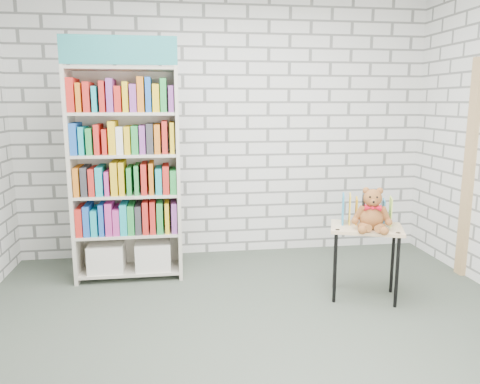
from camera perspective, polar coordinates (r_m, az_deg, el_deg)
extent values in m
plane|color=#414B3F|center=(3.61, 2.25, -17.01)|extent=(4.50, 4.50, 0.00)
cube|color=silver|center=(5.18, -1.67, 7.68)|extent=(4.50, 0.02, 2.80)
cube|color=silver|center=(1.31, 18.70, -2.43)|extent=(4.50, 0.02, 2.80)
cube|color=beige|center=(4.63, -19.64, 1.76)|extent=(0.03, 0.39, 2.01)
cube|color=beige|center=(4.54, -7.53, 2.13)|extent=(0.03, 0.39, 2.01)
cube|color=beige|center=(4.74, -13.45, 2.30)|extent=(1.01, 0.02, 2.01)
cube|color=teal|center=(4.35, -14.57, 16.42)|extent=(1.01, 0.02, 0.25)
cube|color=beige|center=(4.79, -13.14, -9.20)|extent=(0.94, 0.37, 0.03)
cube|color=beige|center=(4.68, -13.34, -4.82)|extent=(0.94, 0.37, 0.03)
cube|color=beige|center=(4.59, -13.55, -0.25)|extent=(0.94, 0.37, 0.03)
cube|color=beige|center=(4.53, -13.76, 4.47)|extent=(0.94, 0.37, 0.03)
cube|color=beige|center=(4.51, -13.98, 9.27)|extent=(0.94, 0.37, 0.03)
cube|color=beige|center=(4.52, -14.22, 14.36)|extent=(0.94, 0.37, 0.03)
cube|color=silver|center=(4.77, -15.92, -7.55)|extent=(0.34, 0.33, 0.27)
cube|color=silver|center=(4.73, -10.50, -7.47)|extent=(0.34, 0.33, 0.27)
cube|color=white|center=(4.63, -13.43, -3.09)|extent=(0.94, 0.33, 0.27)
cube|color=purple|center=(4.56, -13.64, 1.56)|extent=(0.94, 0.33, 0.27)
cube|color=#333338|center=(4.51, -13.86, 6.32)|extent=(0.94, 0.33, 0.27)
cube|color=red|center=(4.50, -14.08, 11.14)|extent=(0.94, 0.33, 0.27)
cube|color=tan|center=(4.16, 15.15, -4.27)|extent=(0.70, 0.59, 0.03)
cylinder|color=black|center=(4.10, 11.51, -9.06)|extent=(0.03, 0.03, 0.61)
cylinder|color=black|center=(4.40, 11.52, -7.65)|extent=(0.03, 0.03, 0.61)
cylinder|color=black|center=(4.13, 18.60, -9.25)|extent=(0.03, 0.03, 0.61)
cylinder|color=black|center=(4.43, 18.10, -7.84)|extent=(0.03, 0.03, 0.61)
cylinder|color=black|center=(4.01, 11.82, -4.56)|extent=(0.04, 0.04, 0.01)
cylinder|color=black|center=(4.04, 18.74, -4.78)|extent=(0.04, 0.04, 0.01)
cube|color=teal|center=(4.22, 12.44, -2.04)|extent=(0.07, 0.18, 0.25)
cube|color=yellow|center=(4.22, 13.22, -2.07)|extent=(0.07, 0.18, 0.25)
cube|color=gold|center=(4.22, 14.00, -2.10)|extent=(0.07, 0.18, 0.25)
cube|color=black|center=(4.22, 14.78, -2.12)|extent=(0.07, 0.18, 0.25)
cube|color=silver|center=(4.23, 15.56, -2.15)|extent=(0.07, 0.18, 0.25)
cube|color=#B95820|center=(4.23, 16.33, -2.18)|extent=(0.07, 0.18, 0.25)
cube|color=teal|center=(4.24, 17.11, -2.20)|extent=(0.07, 0.18, 0.25)
cube|color=#C4EE4F|center=(4.24, 17.88, -2.23)|extent=(0.07, 0.18, 0.25)
ellipsoid|color=brown|center=(4.07, 15.75, -2.93)|extent=(0.21, 0.18, 0.21)
sphere|color=brown|center=(4.03, 15.87, -0.72)|extent=(0.15, 0.15, 0.15)
sphere|color=brown|center=(4.03, 15.11, 0.19)|extent=(0.06, 0.06, 0.06)
sphere|color=brown|center=(4.04, 16.67, 0.13)|extent=(0.06, 0.06, 0.06)
sphere|color=brown|center=(3.97, 15.94, -1.18)|extent=(0.06, 0.06, 0.06)
sphere|color=black|center=(3.96, 15.59, -0.60)|extent=(0.02, 0.02, 0.02)
sphere|color=black|center=(3.97, 16.34, -0.63)|extent=(0.02, 0.02, 0.02)
sphere|color=black|center=(3.95, 15.98, -1.19)|extent=(0.02, 0.02, 0.02)
cylinder|color=brown|center=(4.03, 14.30, -2.54)|extent=(0.11, 0.11, 0.15)
cylinder|color=brown|center=(4.05, 17.28, -2.62)|extent=(0.12, 0.08, 0.15)
sphere|color=brown|center=(4.03, 13.85, -3.41)|extent=(0.06, 0.06, 0.06)
sphere|color=brown|center=(4.06, 17.68, -3.51)|extent=(0.06, 0.06, 0.06)
cylinder|color=brown|center=(3.98, 14.97, -4.18)|extent=(0.07, 0.16, 0.08)
cylinder|color=brown|center=(3.99, 16.70, -4.22)|extent=(0.15, 0.17, 0.08)
sphere|color=brown|center=(3.91, 14.68, -4.50)|extent=(0.07, 0.07, 0.07)
sphere|color=brown|center=(3.93, 17.18, -4.57)|extent=(0.07, 0.07, 0.07)
cone|color=red|center=(3.98, 15.39, -1.86)|extent=(0.07, 0.07, 0.06)
cone|color=red|center=(3.99, 16.40, -1.89)|extent=(0.07, 0.07, 0.06)
sphere|color=red|center=(3.98, 15.90, -1.89)|extent=(0.03, 0.03, 0.03)
cube|color=tan|center=(5.00, 26.14, 2.43)|extent=(0.05, 0.12, 2.10)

